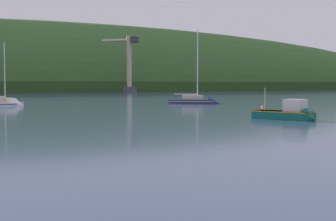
{
  "coord_description": "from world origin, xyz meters",
  "views": [
    {
      "loc": [
        -14.67,
        1.46,
        3.09
      ],
      "look_at": [
        -0.81,
        27.48,
        1.5
      ],
      "focal_mm": 52.94,
      "sensor_mm": 36.0,
      "label": 1
    }
  ],
  "objects_px": {
    "mooring_buoy_foreground": "(263,107)",
    "sailboat_outer_reach": "(6,105)",
    "fishing_boat_moored": "(289,116)",
    "sailboat_far_left": "(198,102)",
    "dockside_crane": "(128,65)"
  },
  "relations": [
    {
      "from": "fishing_boat_moored",
      "to": "sailboat_far_left",
      "type": "bearing_deg",
      "value": 143.0
    },
    {
      "from": "sailboat_outer_reach",
      "to": "fishing_boat_moored",
      "type": "height_order",
      "value": "sailboat_outer_reach"
    },
    {
      "from": "sailboat_far_left",
      "to": "mooring_buoy_foreground",
      "type": "bearing_deg",
      "value": -46.24
    },
    {
      "from": "fishing_boat_moored",
      "to": "sailboat_outer_reach",
      "type": "bearing_deg",
      "value": -175.04
    },
    {
      "from": "sailboat_outer_reach",
      "to": "fishing_boat_moored",
      "type": "bearing_deg",
      "value": -20.77
    },
    {
      "from": "sailboat_far_left",
      "to": "sailboat_outer_reach",
      "type": "height_order",
      "value": "sailboat_far_left"
    },
    {
      "from": "mooring_buoy_foreground",
      "to": "sailboat_outer_reach",
      "type": "bearing_deg",
      "value": 146.12
    },
    {
      "from": "dockside_crane",
      "to": "sailboat_far_left",
      "type": "bearing_deg",
      "value": 123.79
    },
    {
      "from": "mooring_buoy_foreground",
      "to": "fishing_boat_moored",
      "type": "bearing_deg",
      "value": -123.53
    },
    {
      "from": "sailboat_far_left",
      "to": "sailboat_outer_reach",
      "type": "relative_size",
      "value": 1.27
    },
    {
      "from": "dockside_crane",
      "to": "sailboat_outer_reach",
      "type": "distance_m",
      "value": 115.54
    },
    {
      "from": "dockside_crane",
      "to": "mooring_buoy_foreground",
      "type": "xyz_separation_m",
      "value": [
        -31.66,
        -117.31,
        -10.15
      ]
    },
    {
      "from": "sailboat_outer_reach",
      "to": "mooring_buoy_foreground",
      "type": "height_order",
      "value": "sailboat_outer_reach"
    },
    {
      "from": "sailboat_far_left",
      "to": "mooring_buoy_foreground",
      "type": "distance_m",
      "value": 14.23
    },
    {
      "from": "dockside_crane",
      "to": "sailboat_far_left",
      "type": "height_order",
      "value": "dockside_crane"
    }
  ]
}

